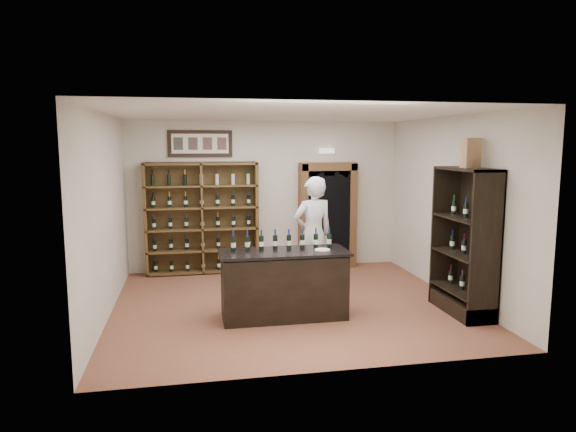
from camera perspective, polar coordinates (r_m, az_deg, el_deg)
The scene contains 22 objects.
floor at distance 8.35m, azimuth 0.15°, elevation -9.74°, with size 5.50×5.50×0.00m, color brown.
ceiling at distance 7.96m, azimuth 0.16°, elevation 11.29°, with size 5.50×5.50×0.00m, color white.
wall_back at distance 10.46m, azimuth -2.46°, elevation 2.28°, with size 5.50×0.04×3.00m, color beige.
wall_left at distance 7.97m, azimuth -19.65°, elevation 0.00°, with size 0.04×5.00×3.00m, color beige.
wall_right at distance 8.95m, azimuth 17.70°, elevation 0.93°, with size 0.04×5.00×3.00m, color beige.
wine_shelf at distance 10.24m, azimuth -9.53°, elevation -0.21°, with size 2.20×0.38×2.20m.
framed_picture at distance 10.27m, azimuth -9.74°, elevation 7.93°, with size 1.25×0.04×0.52m, color black.
arched_doorway at distance 10.60m, azimuth 4.39°, elevation 0.37°, with size 1.17×0.35×2.17m.
emergency_light at distance 10.59m, azimuth 4.33°, elevation 7.21°, with size 0.30×0.10×0.10m, color white.
tasting_counter at distance 7.60m, azimuth -0.47°, elevation -7.64°, with size 1.88×0.78×1.00m.
counter_bottle_0 at distance 7.51m, azimuth -6.09°, elevation -3.08°, with size 0.07×0.07×0.30m.
counter_bottle_1 at distance 7.53m, azimuth -4.53°, elevation -3.03°, with size 0.07×0.07×0.30m.
counter_bottle_2 at distance 7.55m, azimuth -2.97°, elevation -2.98°, with size 0.07×0.07×0.30m.
counter_bottle_3 at distance 7.58m, azimuth -1.43°, elevation -2.92°, with size 0.07×0.07×0.30m.
counter_bottle_4 at distance 7.62m, azimuth 0.10°, elevation -2.87°, with size 0.07×0.07×0.30m.
counter_bottle_5 at distance 7.66m, azimuth 1.61°, elevation -2.81°, with size 0.07×0.07×0.30m.
counter_bottle_6 at distance 7.70m, azimuth 3.11°, elevation -2.76°, with size 0.07×0.07×0.30m.
counter_bottle_7 at distance 7.76m, azimuth 4.58°, elevation -2.70°, with size 0.07×0.07×0.30m.
side_cabinet at distance 8.20m, azimuth 19.09°, elevation -5.06°, with size 0.48×1.20×2.20m.
shopkeeper at distance 8.84m, azimuth 2.81°, elevation -2.06°, with size 0.73×0.48×2.00m, color silver.
plate at distance 7.53m, azimuth 3.84°, elevation -3.78°, with size 0.23×0.23×0.02m, color white.
wine_crate at distance 7.96m, azimuth 19.67°, elevation 6.62°, with size 0.31×0.13×0.43m, color tan.
Camera 1 is at (-1.52, -7.80, 2.55)m, focal length 32.00 mm.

